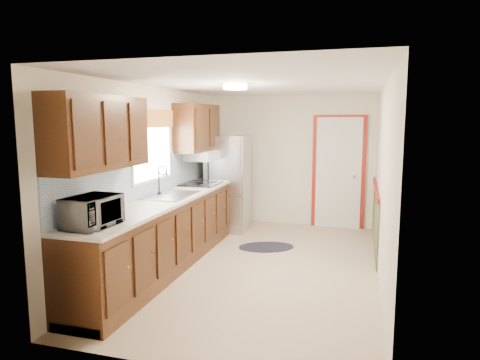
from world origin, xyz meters
The scene contains 8 objects.
room_shell centered at (0.00, 0.00, 1.20)m, with size 3.20×5.20×2.52m.
kitchen_run centered at (-1.24, -0.29, 0.81)m, with size 0.63×4.00×2.20m.
back_wall_trim centered at (0.99, 2.21, 0.89)m, with size 1.12×2.30×2.08m.
ceiling_fixture centered at (-0.30, -0.20, 2.36)m, with size 0.30×0.30×0.06m, color #FFD88C.
microwave centered at (-1.20, -1.95, 1.12)m, with size 0.53×0.30×0.36m, color white.
refrigerator centered at (-1.02, 1.75, 0.84)m, with size 0.73×0.72×1.69m.
rug centered at (-0.12, 0.87, 0.01)m, with size 0.86×0.55×0.01m, color black.
cooktop centered at (-1.19, 0.88, 0.95)m, with size 0.54×0.65×0.02m, color black.
Camera 1 is at (1.25, -5.39, 1.95)m, focal length 32.00 mm.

